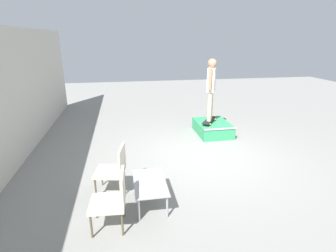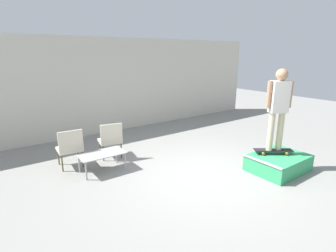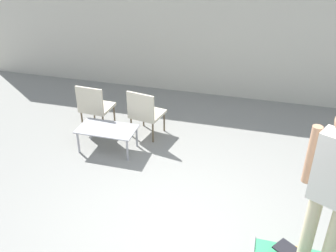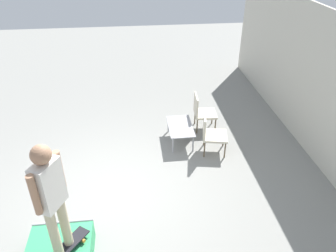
{
  "view_description": "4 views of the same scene",
  "coord_description": "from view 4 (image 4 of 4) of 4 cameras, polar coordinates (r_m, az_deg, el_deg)",
  "views": [
    {
      "loc": [
        -5.53,
        1.88,
        2.75
      ],
      "look_at": [
        -0.33,
        0.96,
        0.97
      ],
      "focal_mm": 28.0,
      "sensor_mm": 36.0,
      "label": 1
    },
    {
      "loc": [
        -3.54,
        -3.65,
        2.51
      ],
      "look_at": [
        -0.38,
        0.74,
        1.0
      ],
      "focal_mm": 28.0,
      "sensor_mm": 36.0,
      "label": 2
    },
    {
      "loc": [
        0.83,
        -3.45,
        3.49
      ],
      "look_at": [
        -0.35,
        0.79,
        1.03
      ],
      "focal_mm": 40.0,
      "sensor_mm": 36.0,
      "label": 3
    },
    {
      "loc": [
        4.67,
        0.49,
        4.32
      ],
      "look_at": [
        -0.59,
        1.1,
        1.06
      ],
      "focal_mm": 35.0,
      "sensor_mm": 36.0,
      "label": 4
    }
  ],
  "objects": [
    {
      "name": "ground_plane",
      "position": [
        6.39,
        -9.46,
        -11.52
      ],
      "size": [
        24.0,
        24.0,
        0.0
      ],
      "primitive_type": "plane",
      "color": "gray"
    },
    {
      "name": "patio_chair_right",
      "position": [
        7.14,
        7.47,
        -1.08
      ],
      "size": [
        0.61,
        0.61,
        0.9
      ],
      "rotation": [
        0.0,
        0.0,
        2.95
      ],
      "color": "brown",
      "rests_on": "ground_plane"
    },
    {
      "name": "person_skater",
      "position": [
        4.37,
        -19.76,
        -11.01
      ],
      "size": [
        0.52,
        0.35,
        1.76
      ],
      "rotation": [
        0.0,
        0.0,
        -0.46
      ],
      "color": "#C6B793",
      "rests_on": "skateboard_on_ramp"
    },
    {
      "name": "skateboard_on_ramp",
      "position": [
        5.12,
        -17.54,
        -19.78
      ],
      "size": [
        0.79,
        0.65,
        0.07
      ],
      "rotation": [
        0.0,
        0.0,
        -0.63
      ],
      "color": "black",
      "rests_on": "skate_ramp_box"
    },
    {
      "name": "coffee_table",
      "position": [
        7.49,
        2.15,
        -0.27
      ],
      "size": [
        0.98,
        0.55,
        0.41
      ],
      "color": "#9E9EA3",
      "rests_on": "ground_plane"
    },
    {
      "name": "patio_chair_left",
      "position": [
        7.95,
        5.89,
        2.68
      ],
      "size": [
        0.55,
        0.55,
        0.9
      ],
      "rotation": [
        0.0,
        0.0,
        3.08
      ],
      "color": "brown",
      "rests_on": "ground_plane"
    }
  ]
}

